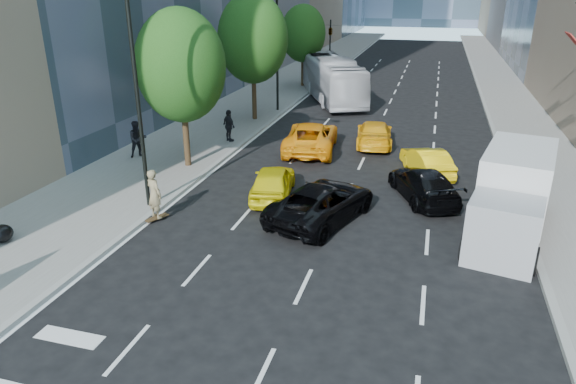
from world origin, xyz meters
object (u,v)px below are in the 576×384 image
(skateboarder, at_px, (155,197))
(city_bus, at_px, (332,79))
(black_sedan_mercedes, at_px, (423,184))
(box_truck, at_px, (513,195))
(black_sedan_lincoln, at_px, (322,202))

(skateboarder, relative_size, city_bus, 0.16)
(skateboarder, distance_m, city_bus, 24.34)
(black_sedan_mercedes, height_order, city_bus, city_bus)
(skateboarder, distance_m, box_truck, 13.11)
(black_sedan_mercedes, relative_size, city_bus, 0.38)
(skateboarder, distance_m, black_sedan_mercedes, 10.97)
(city_bus, distance_m, box_truck, 24.32)
(skateboarder, height_order, black_sedan_mercedes, skateboarder)
(city_bus, bearing_deg, skateboarder, -118.22)
(black_sedan_mercedes, relative_size, box_truck, 0.70)
(skateboarder, relative_size, black_sedan_mercedes, 0.42)
(skateboarder, height_order, black_sedan_lincoln, skateboarder)
(black_sedan_mercedes, bearing_deg, skateboarder, 3.90)
(black_sedan_lincoln, bearing_deg, skateboarder, 35.28)
(black_sedan_lincoln, height_order, box_truck, box_truck)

